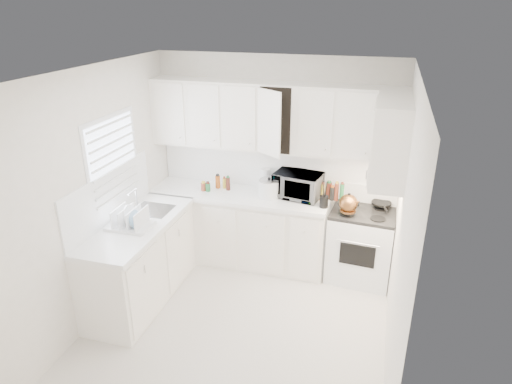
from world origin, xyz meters
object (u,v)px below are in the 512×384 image
(microwave, at_px, (298,182))
(utensil_crock, at_px, (324,194))
(stove, at_px, (362,236))
(tea_kettle, at_px, (349,202))
(dish_rack, at_px, (129,216))
(rice_cooker, at_px, (269,187))

(microwave, bearing_deg, utensil_crock, -21.64)
(stove, bearing_deg, utensil_crock, -159.23)
(microwave, bearing_deg, stove, 4.04)
(stove, height_order, utensil_crock, utensil_crock)
(tea_kettle, bearing_deg, dish_rack, -130.32)
(stove, relative_size, microwave, 2.06)
(rice_cooker, height_order, utensil_crock, utensil_crock)
(tea_kettle, distance_m, utensil_crock, 0.29)
(stove, relative_size, rice_cooker, 4.50)
(microwave, distance_m, dish_rack, 2.01)
(tea_kettle, bearing_deg, utensil_crock, -161.24)
(stove, bearing_deg, microwave, 178.99)
(microwave, relative_size, utensil_crock, 1.66)
(rice_cooker, bearing_deg, utensil_crock, 10.11)
(stove, relative_size, tea_kettle, 4.37)
(rice_cooker, bearing_deg, microwave, 35.93)
(rice_cooker, relative_size, dish_rack, 0.57)
(tea_kettle, distance_m, rice_cooker, 0.98)
(dish_rack, bearing_deg, tea_kettle, 24.54)
(utensil_crock, bearing_deg, rice_cooker, 170.36)
(microwave, bearing_deg, dish_rack, -130.59)
(utensil_crock, distance_m, dish_rack, 2.17)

